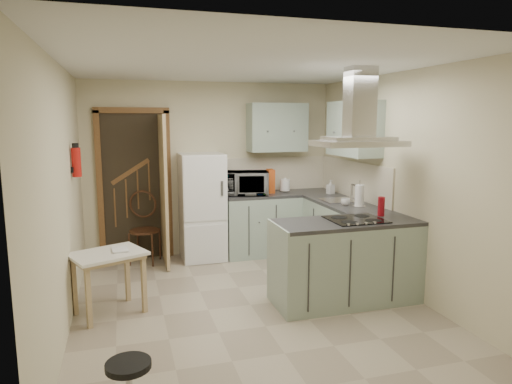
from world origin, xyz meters
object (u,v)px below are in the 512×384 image
object	(u,v)px
peninsula	(346,261)
fridge	(202,207)
extractor_hood	(358,143)
microwave	(246,183)
drop_leaf_table	(109,283)
bentwood_chair	(144,231)

from	to	relation	value
peninsula	fridge	bearing A→B (deg)	121.74
extractor_hood	microwave	distance (m)	2.16
drop_leaf_table	extractor_hood	bearing A→B (deg)	-32.07
extractor_hood	drop_leaf_table	xyz separation A→B (m)	(-2.56, 0.38, -1.40)
peninsula	bentwood_chair	distance (m)	2.86
peninsula	bentwood_chair	bearing A→B (deg)	135.27
fridge	peninsula	size ratio (longest dim) A/B	0.97
peninsula	microwave	size ratio (longest dim) A/B	2.58
drop_leaf_table	fridge	bearing A→B (deg)	28.69
fridge	extractor_hood	size ratio (longest dim) A/B	1.67
fridge	drop_leaf_table	distance (m)	2.07
extractor_hood	bentwood_chair	world-z (taller)	extractor_hood
fridge	bentwood_chair	bearing A→B (deg)	177.89
extractor_hood	microwave	bearing A→B (deg)	109.44
peninsula	extractor_hood	size ratio (longest dim) A/B	1.72
microwave	peninsula	bearing A→B (deg)	-61.02
drop_leaf_table	bentwood_chair	distance (m)	1.69
fridge	extractor_hood	xyz separation A→B (m)	(1.32, -1.98, 0.97)
fridge	extractor_hood	distance (m)	2.57
drop_leaf_table	bentwood_chair	bearing A→B (deg)	51.54
peninsula	extractor_hood	bearing A→B (deg)	0.00
peninsula	drop_leaf_table	distance (m)	2.49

